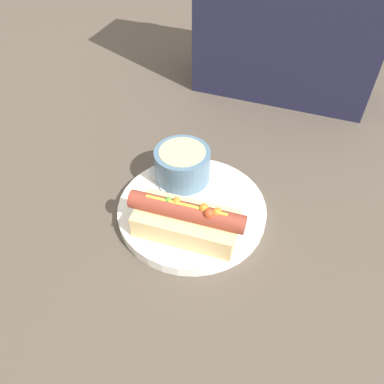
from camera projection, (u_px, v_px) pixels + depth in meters
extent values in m
plane|color=#4C4238|center=(192.00, 214.00, 0.63)|extent=(4.00, 4.00, 0.00)
cylinder|color=white|center=(192.00, 210.00, 0.62)|extent=(0.25, 0.25, 0.02)
cube|color=#E5C17F|center=(186.00, 223.00, 0.57)|extent=(0.16, 0.08, 0.04)
cylinder|color=brown|center=(186.00, 212.00, 0.55)|extent=(0.18, 0.04, 0.03)
sphere|color=#C63F1E|center=(209.00, 213.00, 0.53)|extent=(0.01, 0.01, 0.01)
sphere|color=orange|center=(204.00, 208.00, 0.53)|extent=(0.01, 0.01, 0.01)
sphere|color=orange|center=(216.00, 212.00, 0.53)|extent=(0.01, 0.01, 0.01)
sphere|color=orange|center=(176.00, 201.00, 0.54)|extent=(0.01, 0.01, 0.01)
sphere|color=#518C2D|center=(168.00, 200.00, 0.55)|extent=(0.01, 0.01, 0.01)
sphere|color=orange|center=(218.00, 211.00, 0.53)|extent=(0.01, 0.01, 0.01)
cylinder|color=gold|center=(186.00, 205.00, 0.54)|extent=(0.12, 0.01, 0.01)
cylinder|color=slate|center=(183.00, 165.00, 0.65)|extent=(0.10, 0.10, 0.06)
cylinder|color=#D1C184|center=(182.00, 154.00, 0.63)|extent=(0.08, 0.08, 0.01)
cube|color=#B7B7BC|center=(168.00, 203.00, 0.62)|extent=(0.07, 0.09, 0.00)
ellipsoid|color=#B7B7BC|center=(156.00, 173.00, 0.67)|extent=(0.05, 0.05, 0.01)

